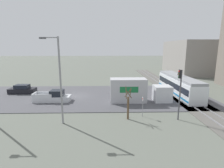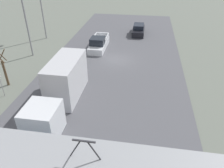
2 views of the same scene
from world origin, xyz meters
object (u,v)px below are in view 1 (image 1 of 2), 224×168
at_px(pickup_truck, 53,97).
at_px(street_lamp_mid_block, 59,76).
at_px(box_truck, 136,91).
at_px(sedan_car_0, 22,90).
at_px(traffic_light_pole, 180,88).
at_px(light_rail_tram, 178,85).
at_px(no_parking_sign, 143,105).
at_px(street_tree, 128,105).

height_order(pickup_truck, street_lamp_mid_block, street_lamp_mid_block).
height_order(box_truck, sedan_car_0, box_truck).
bearing_deg(traffic_light_pole, light_rail_tram, 158.05).
height_order(street_lamp_mid_block, no_parking_sign, street_lamp_mid_block).
bearing_deg(box_truck, light_rail_tram, 118.17).
xyz_separation_m(light_rail_tram, street_tree, (11.23, -10.47, 0.08)).
distance_m(light_rail_tram, pickup_truck, 21.84).
bearing_deg(street_tree, box_truck, 162.91).
height_order(sedan_car_0, street_tree, street_tree).
relative_size(street_tree, street_lamp_mid_block, 0.41).
bearing_deg(traffic_light_pole, no_parking_sign, -105.02).
distance_m(traffic_light_pole, street_lamp_mid_block, 13.52).
height_order(pickup_truck, sedan_car_0, pickup_truck).
distance_m(box_truck, street_tree, 7.05).
height_order(light_rail_tram, pickup_truck, light_rail_tram).
distance_m(street_tree, street_lamp_mid_block, 8.45).
bearing_deg(sedan_car_0, traffic_light_pole, -117.83).
distance_m(sedan_car_0, street_lamp_mid_block, 17.60).
height_order(box_truck, traffic_light_pole, traffic_light_pole).
bearing_deg(street_lamp_mid_block, box_truck, 128.61).
xyz_separation_m(pickup_truck, street_tree, (7.19, 10.97, 1.02)).
distance_m(pickup_truck, street_tree, 13.16).
distance_m(pickup_truck, sedan_car_0, 8.81).
relative_size(box_truck, pickup_truck, 1.65).
bearing_deg(sedan_car_0, street_lamp_mid_block, -141.60).
relative_size(pickup_truck, sedan_car_0, 1.21).
height_order(box_truck, street_tree, street_tree).
relative_size(pickup_truck, no_parking_sign, 2.28).
relative_size(pickup_truck, street_tree, 1.45).
relative_size(light_rail_tram, street_lamp_mid_block, 1.54).
bearing_deg(traffic_light_pole, pickup_truck, -114.10).
xyz_separation_m(sedan_car_0, traffic_light_pole, (12.64, 23.95, 3.04)).
bearing_deg(pickup_truck, street_tree, 56.74).
distance_m(light_rail_tram, box_truck, 9.53).
bearing_deg(street_tree, pickup_truck, -123.26).
xyz_separation_m(box_truck, no_parking_sign, (5.99, -0.19, -0.24)).
height_order(street_tree, no_parking_sign, street_tree).
bearing_deg(no_parking_sign, pickup_truck, -116.66).
bearing_deg(pickup_truck, street_lamp_mid_block, 22.48).
bearing_deg(sedan_car_0, no_parking_sign, -120.07).
height_order(traffic_light_pole, street_lamp_mid_block, street_lamp_mid_block).
distance_m(pickup_truck, no_parking_sign, 14.40).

